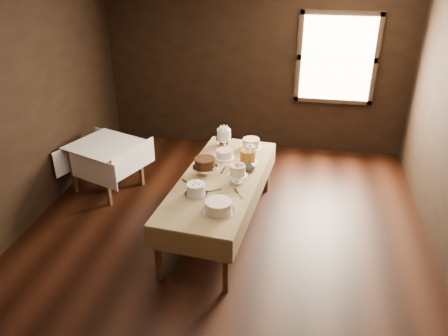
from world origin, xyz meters
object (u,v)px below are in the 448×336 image
Objects in this scene: cake_flowers at (237,175)px; cake_server_a at (215,190)px; cake_speckled at (251,144)px; side_table at (105,149)px; cake_cream at (219,207)px; cake_server_c at (225,167)px; cake_swirl at (196,189)px; cake_caramel at (248,157)px; display_table at (221,182)px; cake_chocolate at (205,167)px; cake_server_b at (240,196)px; cake_meringue at (224,138)px; cake_lattice at (224,154)px; cake_server_e at (190,185)px; cake_server_d at (248,171)px; flower_vase at (250,166)px.

cake_server_a is (-0.22, -0.23, -0.10)m from cake_flowers.
side_table is at bearing -174.17° from cake_speckled.
cake_flowers is 0.69× the size of cake_cream.
cake_server_c reaches higher than side_table.
side_table is 3.82× the size of cake_swirl.
cake_server_c is (-0.26, -0.21, -0.07)m from cake_caramel.
cake_speckled is at bearing 74.63° from display_table.
cake_swirl is (-0.45, -1.34, -0.00)m from cake_speckled.
cake_chocolate reaches higher than cake_speckled.
cake_server_b is (0.18, 0.35, -0.05)m from cake_cream.
cake_speckled is at bearing 88.10° from cake_flowers.
cake_server_b is at bearing -150.66° from cake_server_c.
cake_server_b is (0.49, 0.05, -0.06)m from cake_swirl.
cake_meringue is at bearing 97.99° from display_table.
cake_speckled is 0.47m from cake_lattice.
cake_server_c is at bearing -111.04° from cake_speckled.
cake_chocolate reaches higher than cake_server_a.
cake_caramel is 0.94m from cake_server_e.
cake_cream reaches higher than cake_server_e.
cake_swirl reaches higher than cake_server_c.
cake_server_c is 1.00× the size of cake_server_e.
cake_server_a is (-0.25, -1.23, -0.06)m from cake_speckled.
cake_server_a is at bearing -108.42° from cake_caramel.
cake_flowers is at bearing -66.83° from cake_lattice.
display_table is 0.38m from cake_server_d.
cake_caramel is 0.84m from cake_server_a.
cake_meringue is at bearing 16.38° from cake_server_c.
display_table is 10.13× the size of cake_server_d.
cake_server_a reaches higher than display_table.
cake_server_e is (-0.32, -0.52, 0.00)m from cake_server_c.
display_table is 0.75m from cake_cream.
cake_flowers is at bearing 16.12° from cake_server_a.
cake_chocolate reaches higher than side_table.
flower_vase reaches higher than cake_server_d.
cake_swirl reaches higher than display_table.
cake_swirl is at bearing -114.58° from display_table.
cake_chocolate is at bearing 139.12° from cake_server_c.
display_table is 1.93m from side_table.
display_table is at bearing -82.01° from cake_meringue.
cake_server_b is at bearing -75.29° from cake_flowers.
cake_caramel is (0.32, -0.07, 0.03)m from cake_lattice.
cake_flowers is 0.33m from cake_server_a.
cake_meringue and cake_flowers have the same top height.
cake_meringue is 0.41m from cake_lattice.
cake_flowers is at bearing 39.97° from cake_swirl.
display_table is 7.45× the size of cake_chocolate.
cake_caramel reaches higher than side_table.
cake_caramel reaches higher than cake_server_b.
side_table is 3.66× the size of cake_lattice.
cake_cream is 0.99m from flower_vase.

